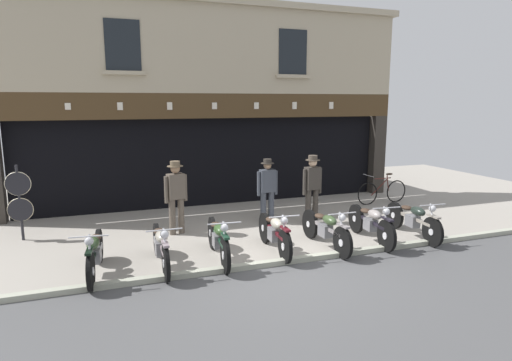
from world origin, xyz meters
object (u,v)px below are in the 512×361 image
at_px(salesman_right, 312,185).
at_px(advert_board_far, 340,143).
at_px(motorcycle_center_left, 218,239).
at_px(motorcycle_far_right, 413,219).
at_px(leaning_bicycle, 382,191).
at_px(salesman_left, 176,194).
at_px(motorcycle_far_left, 95,253).
at_px(motorcycle_center, 275,232).
at_px(motorcycle_right, 371,223).
at_px(motorcycle_left, 161,246).
at_px(motorcycle_center_right, 326,228).
at_px(advert_board_near, 309,143).
at_px(shopkeeper_center, 267,188).
at_px(tyre_sign_pole, 19,198).

height_order(salesman_right, advert_board_far, advert_board_far).
xyz_separation_m(motorcycle_center_left, motorcycle_far_right, (4.58, -0.08, -0.01)).
distance_m(salesman_right, leaning_bicycle, 3.33).
bearing_deg(advert_board_far, motorcycle_center_left, -139.30).
relative_size(motorcycle_far_right, salesman_left, 1.21).
height_order(motorcycle_far_left, motorcycle_center, motorcycle_center).
xyz_separation_m(motorcycle_right, salesman_right, (-0.53, 1.82, 0.54)).
relative_size(motorcycle_right, salesman_left, 1.19).
xyz_separation_m(motorcycle_left, motorcycle_far_right, (5.69, -0.06, -0.00)).
relative_size(motorcycle_center_right, leaning_bicycle, 1.18).
xyz_separation_m(motorcycle_right, leaning_bicycle, (2.50, 3.05, -0.06)).
distance_m(motorcycle_far_right, salesman_right, 2.54).
relative_size(advert_board_near, leaning_bicycle, 0.52).
distance_m(motorcycle_center_right, advert_board_far, 5.83).
bearing_deg(motorcycle_center_left, motorcycle_center_right, -177.24).
height_order(motorcycle_right, advert_board_far, advert_board_far).
xyz_separation_m(motorcycle_left, motorcycle_right, (4.58, -0.02, 0.01)).
bearing_deg(shopkeeper_center, leaning_bicycle, -169.95).
bearing_deg(tyre_sign_pole, advert_board_far, 12.11).
height_order(salesman_right, advert_board_near, advert_board_near).
xyz_separation_m(motorcycle_far_left, motorcycle_center_right, (4.60, -0.07, 0.00)).
height_order(motorcycle_center_left, motorcycle_center_right, motorcycle_center_left).
height_order(motorcycle_far_left, motorcycle_center_right, motorcycle_far_left).
height_order(motorcycle_center, advert_board_far, advert_board_far).
bearing_deg(shopkeeper_center, motorcycle_center_right, 99.99).
relative_size(motorcycle_far_right, advert_board_far, 2.05).
bearing_deg(motorcycle_far_left, salesman_left, -125.86).
distance_m(tyre_sign_pole, leaning_bicycle, 9.82).
height_order(advert_board_far, leaning_bicycle, advert_board_far).
relative_size(motorcycle_center, salesman_left, 1.14).
height_order(tyre_sign_pole, leaning_bicycle, tyre_sign_pole).
bearing_deg(motorcycle_far_left, advert_board_near, -138.42).
bearing_deg(motorcycle_center_left, shopkeeper_center, -126.15).
bearing_deg(motorcycle_center_left, advert_board_near, -127.87).
xyz_separation_m(motorcycle_far_right, advert_board_near, (-0.30, 4.77, 1.32)).
bearing_deg(motorcycle_far_right, advert_board_far, -95.56).
distance_m(motorcycle_far_left, leaning_bicycle, 8.78).
bearing_deg(motorcycle_left, motorcycle_center, -177.81).
height_order(motorcycle_far_left, shopkeeper_center, shopkeeper_center).
distance_m(motorcycle_center_left, advert_board_far, 7.30).
bearing_deg(motorcycle_far_right, advert_board_near, -81.60).
distance_m(motorcycle_center_right, advert_board_near, 5.31).
bearing_deg(tyre_sign_pole, advert_board_near, 13.79).
relative_size(shopkeeper_center, advert_board_far, 1.62).
height_order(motorcycle_far_left, advert_board_near, advert_board_near).
relative_size(motorcycle_left, leaning_bicycle, 1.17).
distance_m(motorcycle_left, motorcycle_far_right, 5.69).
relative_size(motorcycle_far_left, tyre_sign_pole, 1.15).
xyz_separation_m(motorcycle_center, motorcycle_right, (2.27, -0.08, 0.00)).
bearing_deg(tyre_sign_pole, motorcycle_far_right, -18.30).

